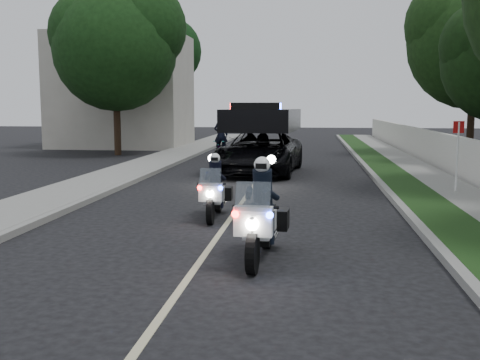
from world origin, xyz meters
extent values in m
plane|color=black|center=(0.00, 0.00, 0.00)|extent=(120.00, 120.00, 0.00)
cube|color=gray|center=(4.10, 10.00, 0.07)|extent=(0.20, 60.00, 0.15)
cube|color=#193814|center=(4.80, 10.00, 0.08)|extent=(1.20, 60.00, 0.16)
cube|color=gray|center=(6.10, 10.00, 0.08)|extent=(1.40, 60.00, 0.16)
cube|color=beige|center=(7.10, 10.00, 0.75)|extent=(0.22, 60.00, 1.50)
cube|color=gray|center=(-4.10, 10.00, 0.07)|extent=(0.20, 60.00, 0.15)
cube|color=gray|center=(-5.20, 10.00, 0.08)|extent=(2.00, 60.00, 0.16)
cube|color=#A8A396|center=(-10.00, 26.00, 3.50)|extent=(8.00, 6.00, 7.00)
cube|color=#BFB78C|center=(0.00, 10.00, 0.00)|extent=(0.12, 50.00, 0.01)
imported|color=black|center=(-0.08, 12.51, 0.00)|extent=(3.23, 6.17, 2.90)
imported|color=black|center=(-2.62, 18.95, 0.00)|extent=(0.77, 1.72, 0.87)
imported|color=black|center=(-2.62, 18.95, 0.00)|extent=(0.71, 0.50, 1.91)
camera|label=1|loc=(1.80, -9.51, 2.60)|focal=43.12mm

